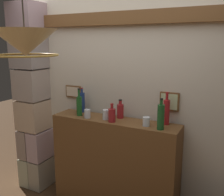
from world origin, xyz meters
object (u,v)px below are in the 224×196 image
liquor_bottle_scotch (166,111)px  liquor_bottle_bourbon (112,115)px  pendant_lamp (25,43)px  liquor_bottle_port (120,111)px  liquor_bottle_rye (161,117)px  liquor_bottle_vodka (79,105)px  glass_tumbler_rocks (87,114)px  liquor_bottle_tequila (82,102)px  glass_tumbler_highball (106,115)px  glass_tumbler_shot (146,121)px

liquor_bottle_scotch → liquor_bottle_bourbon: bearing=-161.3°
pendant_lamp → liquor_bottle_port: bearing=66.0°
liquor_bottle_scotch → liquor_bottle_rye: size_ratio=1.10×
liquor_bottle_vodka → glass_tumbler_rocks: bearing=-16.3°
pendant_lamp → liquor_bottle_bourbon: bearing=62.2°
liquor_bottle_bourbon → glass_tumbler_rocks: size_ratio=2.06×
liquor_bottle_port → liquor_bottle_tequila: liquor_bottle_tequila is taller
liquor_bottle_scotch → pendant_lamp: (-0.93, -0.93, 0.68)m
liquor_bottle_vodka → pendant_lamp: bearing=-86.8°
liquor_bottle_bourbon → liquor_bottle_scotch: 0.56m
liquor_bottle_scotch → pendant_lamp: bearing=-134.8°
liquor_bottle_bourbon → liquor_bottle_port: size_ratio=0.95×
liquor_bottle_bourbon → liquor_bottle_scotch: bearing=18.7°
liquor_bottle_tequila → pendant_lamp: size_ratio=0.56×
glass_tumbler_highball → pendant_lamp: (-0.30, -0.80, 0.76)m
liquor_bottle_vodka → liquor_bottle_port: size_ratio=1.50×
liquor_bottle_bourbon → glass_tumbler_shot: bearing=6.1°
liquor_bottle_bourbon → liquor_bottle_scotch: (0.53, 0.18, 0.06)m
liquor_bottle_vodka → liquor_bottle_rye: (0.97, -0.05, 0.01)m
glass_tumbler_rocks → glass_tumbler_shot: size_ratio=1.05×
liquor_bottle_port → liquor_bottle_tequila: (-0.52, 0.02, 0.04)m
liquor_bottle_tequila → liquor_bottle_rye: bearing=-10.7°
liquor_bottle_bourbon → pendant_lamp: pendant_lamp is taller
glass_tumbler_highball → liquor_bottle_bourbon: bearing=-24.8°
glass_tumbler_highball → pendant_lamp: bearing=-110.2°
liquor_bottle_rye → glass_tumbler_shot: size_ratio=3.34×
liquor_bottle_scotch → liquor_bottle_rye: (-0.00, -0.18, -0.01)m
liquor_bottle_tequila → glass_tumbler_highball: 0.43m
liquor_bottle_rye → liquor_bottle_tequila: (-1.03, 0.19, -0.01)m
liquor_bottle_vodka → glass_tumbler_highball: 0.35m
glass_tumbler_highball → liquor_bottle_port: bearing=46.4°
glass_tumbler_highball → liquor_bottle_scotch: bearing=11.8°
liquor_bottle_vodka → liquor_bottle_rye: liquor_bottle_vodka is taller
liquor_bottle_scotch → liquor_bottle_port: size_ratio=1.60×
liquor_bottle_vodka → liquor_bottle_scotch: bearing=7.9°
liquor_bottle_bourbon → glass_tumbler_highball: (-0.10, 0.05, -0.02)m
liquor_bottle_rye → liquor_bottle_scotch: bearing=89.4°
liquor_bottle_bourbon → glass_tumbler_shot: (0.37, 0.04, -0.03)m
liquor_bottle_tequila → glass_tumbler_shot: size_ratio=3.22×
liquor_bottle_port → glass_tumbler_rocks: bearing=-153.0°
liquor_bottle_scotch → glass_tumbler_highball: 0.65m
liquor_bottle_scotch → liquor_bottle_port: 0.52m
glass_tumbler_rocks → liquor_bottle_tequila: bearing=136.1°
liquor_bottle_bourbon → liquor_bottle_port: 0.17m
liquor_bottle_vodka → glass_tumbler_highball: liquor_bottle_vodka is taller
liquor_bottle_bourbon → liquor_bottle_tequila: (-0.50, 0.19, 0.05)m
liquor_bottle_vodka → glass_tumbler_highball: bearing=0.4°
liquor_bottle_vodka → glass_tumbler_rocks: (0.13, -0.04, -0.07)m
liquor_bottle_rye → glass_tumbler_rocks: (-0.84, 0.01, -0.08)m
liquor_bottle_scotch → liquor_bottle_tequila: bearing=179.3°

